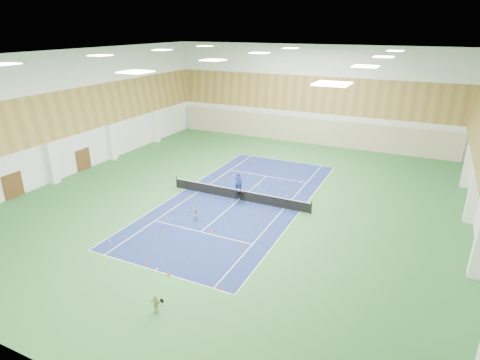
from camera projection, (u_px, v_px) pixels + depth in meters
name	position (u px, v px, depth m)	size (l,w,h in m)	color
ground	(239.00, 200.00, 34.65)	(40.00, 40.00, 0.00)	#2D6931
room_shell	(239.00, 132.00, 32.48)	(36.00, 40.00, 12.00)	white
wood_cladding	(239.00, 108.00, 31.75)	(36.00, 40.00, 8.00)	#A27D3C
ceiling_light_grid	(239.00, 56.00, 30.33)	(21.40, 25.40, 0.06)	white
court_surface	(239.00, 200.00, 34.65)	(10.97, 23.77, 0.01)	navy
tennis_balls_scatter	(239.00, 199.00, 34.64)	(10.57, 22.77, 0.07)	#DBF028
tennis_net	(239.00, 194.00, 34.45)	(12.80, 0.10, 1.10)	black
back_curtain	(307.00, 131.00, 50.66)	(35.40, 0.16, 3.20)	#C6B793
door_left_a	(13.00, 186.00, 34.77)	(0.08, 1.80, 2.20)	#593319
door_left_b	(83.00, 160.00, 41.49)	(0.08, 1.80, 2.20)	#593319
coach	(238.00, 182.00, 35.93)	(0.69, 0.45, 1.90)	navy
child_court	(196.00, 215.00, 30.79)	(0.49, 0.38, 1.01)	#9999A1
child_apron	(156.00, 304.00, 20.91)	(0.62, 0.26, 1.06)	tan
ball_cart	(239.00, 198.00, 33.86)	(0.54, 0.54, 0.93)	black
cone_svc_a	(168.00, 218.00, 31.10)	(0.19, 0.19, 0.21)	#E0490B
cone_svc_b	(183.00, 229.00, 29.50)	(0.20, 0.20, 0.22)	orange
cone_svc_c	(211.00, 231.00, 29.18)	(0.22, 0.22, 0.24)	#E35E0B
cone_svc_d	(242.00, 245.00, 27.33)	(0.23, 0.23, 0.25)	orange
cone_base_a	(102.00, 259.00, 25.71)	(0.18, 0.18, 0.20)	#FF620D
cone_base_b	(145.00, 262.00, 25.35)	(0.22, 0.22, 0.25)	#FF4A0D
cone_base_c	(168.00, 274.00, 24.16)	(0.20, 0.20, 0.22)	#D5420B
cone_base_d	(219.00, 287.00, 22.93)	(0.21, 0.21, 0.23)	#D9400B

